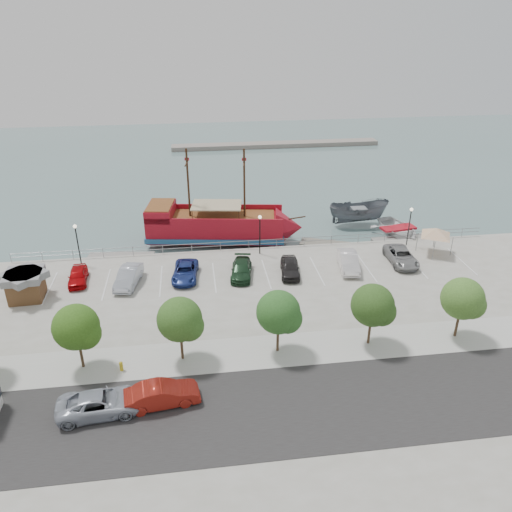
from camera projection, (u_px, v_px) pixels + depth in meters
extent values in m
plane|color=slate|center=(269.00, 294.00, 46.57)|extent=(160.00, 160.00, 0.00)
cube|color=gray|center=(329.00, 478.00, 27.74)|extent=(100.00, 58.00, 1.20)
cube|color=#272525|center=(309.00, 406.00, 31.91)|extent=(100.00, 8.00, 0.04)
cube|color=#ABABA6|center=(291.00, 349.00, 37.24)|extent=(100.00, 4.00, 0.05)
cylinder|color=gray|center=(258.00, 240.00, 52.64)|extent=(50.00, 0.06, 0.06)
cylinder|color=gray|center=(258.00, 244.00, 52.82)|extent=(50.00, 0.06, 0.06)
cube|color=gray|center=(276.00, 145.00, 96.46)|extent=(40.00, 3.00, 0.80)
cube|color=maroon|center=(216.00, 227.00, 56.32)|extent=(15.56, 6.89, 2.44)
cube|color=#225685|center=(216.00, 233.00, 56.68)|extent=(15.88, 7.21, 0.56)
cone|color=maroon|center=(289.00, 227.00, 56.20)|extent=(3.64, 4.91, 4.51)
cube|color=maroon|center=(161.00, 211.00, 55.58)|extent=(3.49, 5.06, 1.31)
cube|color=brown|center=(160.00, 205.00, 55.27)|extent=(3.25, 4.66, 0.11)
cube|color=brown|center=(220.00, 216.00, 55.75)|extent=(12.69, 5.91, 0.14)
cube|color=maroon|center=(217.00, 207.00, 57.66)|extent=(14.88, 2.43, 0.66)
cube|color=maroon|center=(213.00, 222.00, 53.62)|extent=(14.88, 2.43, 0.66)
cylinder|color=#382111|center=(244.00, 184.00, 54.03)|extent=(0.26, 0.26, 7.70)
cylinder|color=#382111|center=(188.00, 184.00, 54.12)|extent=(0.26, 0.26, 7.70)
cylinder|color=#382111|center=(244.00, 163.00, 52.99)|extent=(0.55, 2.81, 0.13)
cylinder|color=#382111|center=(187.00, 163.00, 53.08)|extent=(0.55, 2.81, 0.13)
cube|color=tan|center=(217.00, 205.00, 55.16)|extent=(5.92, 4.34, 0.11)
cylinder|color=#382111|center=(295.00, 218.00, 55.69)|extent=(2.33, 0.50, 0.56)
imported|color=slate|center=(358.00, 214.00, 60.81)|extent=(7.42, 2.90, 2.85)
imported|color=white|center=(398.00, 231.00, 57.97)|extent=(5.85, 7.41, 1.39)
cube|color=gray|center=(121.00, 257.00, 52.93)|extent=(7.10, 2.73, 0.40)
cube|color=slate|center=(331.00, 245.00, 55.67)|extent=(7.14, 4.46, 0.39)
cube|color=gray|center=(407.00, 241.00, 56.71)|extent=(7.94, 2.79, 0.45)
cube|color=brown|center=(26.00, 288.00, 43.49)|extent=(2.86, 2.86, 1.99)
cube|color=slate|center=(24.00, 276.00, 42.94)|extent=(3.24, 3.24, 0.63)
cylinder|color=slate|center=(417.00, 242.00, 52.10)|extent=(0.08, 0.08, 2.05)
cylinder|color=slate|center=(435.00, 238.00, 53.03)|extent=(0.08, 0.08, 2.05)
cylinder|color=slate|center=(434.00, 251.00, 50.14)|extent=(0.08, 0.08, 2.05)
cylinder|color=slate|center=(452.00, 247.00, 51.08)|extent=(0.08, 0.08, 2.05)
pyramid|color=white|center=(437.00, 228.00, 50.78)|extent=(4.92, 4.92, 0.84)
imported|color=#9FA6B3|center=(100.00, 403.00, 31.11)|extent=(5.50, 2.94, 1.47)
imported|color=maroon|center=(162.00, 394.00, 31.76)|extent=(4.94, 2.30, 1.57)
cylinder|color=gold|center=(121.00, 367.00, 34.93)|extent=(0.25, 0.25, 0.62)
sphere|color=gold|center=(121.00, 363.00, 34.79)|extent=(0.27, 0.27, 0.27)
cylinder|color=black|center=(78.00, 246.00, 48.87)|extent=(0.12, 0.12, 4.00)
sphere|color=#FFF2CC|center=(75.00, 226.00, 47.94)|extent=(0.36, 0.36, 0.36)
cylinder|color=black|center=(260.00, 236.00, 51.02)|extent=(0.12, 0.12, 4.00)
sphere|color=#FFF2CC|center=(260.00, 217.00, 50.09)|extent=(0.36, 0.36, 0.36)
cylinder|color=black|center=(409.00, 228.00, 52.93)|extent=(0.12, 0.12, 4.00)
sphere|color=#FFF2CC|center=(412.00, 209.00, 52.00)|extent=(0.36, 0.36, 0.36)
cylinder|color=#473321|center=(81.00, 354.00, 34.97)|extent=(0.20, 0.20, 2.20)
sphere|color=#2C5115|center=(76.00, 327.00, 33.95)|extent=(3.20, 3.20, 3.20)
sphere|color=#2C5115|center=(85.00, 334.00, 33.93)|extent=(2.20, 2.20, 2.20)
cylinder|color=#473321|center=(182.00, 346.00, 35.80)|extent=(0.20, 0.20, 2.20)
sphere|color=#2D501C|center=(180.00, 319.00, 34.78)|extent=(3.20, 3.20, 3.20)
sphere|color=#2D501C|center=(189.00, 326.00, 34.77)|extent=(2.20, 2.20, 2.20)
cylinder|color=#473321|center=(278.00, 339.00, 36.64)|extent=(0.20, 0.20, 2.20)
sphere|color=#26501E|center=(278.00, 312.00, 35.62)|extent=(3.20, 3.20, 3.20)
sphere|color=#26501E|center=(287.00, 318.00, 35.60)|extent=(2.20, 2.20, 2.20)
cylinder|color=#473321|center=(369.00, 331.00, 37.47)|extent=(0.20, 0.20, 2.20)
sphere|color=#294719|center=(373.00, 305.00, 36.45)|extent=(3.20, 3.20, 3.20)
sphere|color=#294719|center=(381.00, 311.00, 36.44)|extent=(2.20, 2.20, 2.20)
cylinder|color=#473321|center=(457.00, 324.00, 38.31)|extent=(0.20, 0.20, 2.20)
sphere|color=#3D6425|center=(463.00, 299.00, 37.29)|extent=(3.20, 3.20, 3.20)
sphere|color=#3D6425|center=(471.00, 305.00, 37.27)|extent=(2.20, 2.20, 2.20)
imported|color=#B30408|center=(78.00, 276.00, 46.18)|extent=(1.94, 4.13, 1.37)
imported|color=#ABB0BD|center=(128.00, 277.00, 45.78)|extent=(2.51, 4.95, 1.56)
imported|color=navy|center=(185.00, 272.00, 46.90)|extent=(2.72, 5.03, 1.34)
imported|color=#19371F|center=(241.00, 270.00, 47.30)|extent=(2.62, 4.88, 1.34)
imported|color=black|center=(290.00, 267.00, 47.56)|extent=(2.29, 4.54, 1.48)
imported|color=silver|center=(348.00, 261.00, 48.55)|extent=(2.34, 4.99, 1.58)
imported|color=gray|center=(401.00, 256.00, 49.72)|extent=(2.58, 5.25, 1.43)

